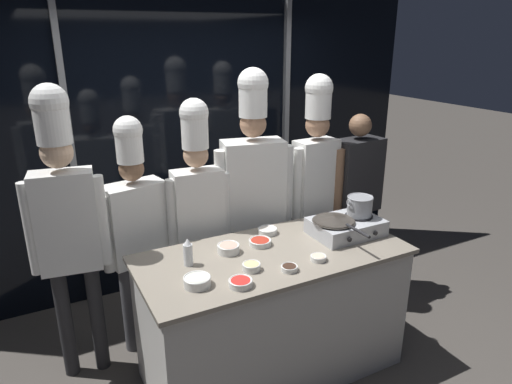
{
  "coord_description": "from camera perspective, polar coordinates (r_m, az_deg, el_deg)",
  "views": [
    {
      "loc": [
        -1.37,
        -2.36,
        2.32
      ],
      "look_at": [
        0.0,
        0.25,
        1.29
      ],
      "focal_mm": 32.0,
      "sensor_mm": 36.0,
      "label": 1
    }
  ],
  "objects": [
    {
      "name": "ground_plane",
      "position": [
        3.58,
        1.99,
        -21.08
      ],
      "size": [
        24.0,
        24.0,
        0.0
      ],
      "primitive_type": "plane",
      "color": "#47423D"
    },
    {
      "name": "portable_stove",
      "position": [
        3.37,
        11.17,
        -4.24
      ],
      "size": [
        0.5,
        0.37,
        0.13
      ],
      "color": "#B2B5BA",
      "rests_on": "demo_counter"
    },
    {
      "name": "person_guest",
      "position": [
        4.14,
        12.36,
        0.41
      ],
      "size": [
        0.59,
        0.27,
        1.68
      ],
      "rotation": [
        0.0,
        0.0,
        3.23
      ],
      "color": "#2D3856",
      "rests_on": "ground_plane"
    },
    {
      "name": "chef_apprentice",
      "position": [
        3.83,
        7.45,
        2.64
      ],
      "size": [
        0.48,
        0.22,
        2.02
      ],
      "rotation": [
        0.0,
        0.0,
        3.21
      ],
      "color": "#232326",
      "rests_on": "ground_plane"
    },
    {
      "name": "prep_bowl_onion",
      "position": [
        3.33,
        1.46,
        -4.82
      ],
      "size": [
        0.14,
        0.14,
        0.04
      ],
      "color": "white",
      "rests_on": "demo_counter"
    },
    {
      "name": "demo_counter",
      "position": [
        3.3,
        2.09,
        -14.84
      ],
      "size": [
        1.81,
        0.83,
        0.94
      ],
      "color": "beige",
      "rests_on": "ground_plane"
    },
    {
      "name": "prep_bowl_shrimp",
      "position": [
        3.05,
        -3.47,
        -6.99
      ],
      "size": [
        0.15,
        0.15,
        0.06
      ],
      "color": "white",
      "rests_on": "demo_counter"
    },
    {
      "name": "frying_pan",
      "position": [
        3.26,
        9.75,
        -3.33
      ],
      "size": [
        0.31,
        0.53,
        0.04
      ],
      "color": "#38332D",
      "rests_on": "portable_stove"
    },
    {
      "name": "prep_bowl_ginger",
      "position": [
        2.84,
        -0.58,
        -9.26
      ],
      "size": [
        0.11,
        0.11,
        0.04
      ],
      "color": "white",
      "rests_on": "demo_counter"
    },
    {
      "name": "prep_bowl_bean_sprouts",
      "position": [
        2.69,
        -7.37,
        -10.93
      ],
      "size": [
        0.16,
        0.16,
        0.06
      ],
      "color": "white",
      "rests_on": "demo_counter"
    },
    {
      "name": "stock_pot",
      "position": [
        3.38,
        12.84,
        -1.66
      ],
      "size": [
        0.21,
        0.19,
        0.14
      ],
      "color": "#93969B",
      "rests_on": "portable_stove"
    },
    {
      "name": "prep_bowl_soy_glaze",
      "position": [
        2.84,
        4.18,
        -9.42
      ],
      "size": [
        0.11,
        0.11,
        0.03
      ],
      "color": "white",
      "rests_on": "demo_counter"
    },
    {
      "name": "prep_bowl_chicken",
      "position": [
        2.98,
        7.8,
        -8.13
      ],
      "size": [
        0.1,
        0.1,
        0.03
      ],
      "color": "white",
      "rests_on": "demo_counter"
    },
    {
      "name": "chef_head",
      "position": [
        3.17,
        -22.71,
        -2.35
      ],
      "size": [
        0.5,
        0.25,
        2.05
      ],
      "rotation": [
        0.0,
        0.0,
        2.99
      ],
      "color": "#232326",
      "rests_on": "ground_plane"
    },
    {
      "name": "chef_sous",
      "position": [
        3.41,
        -14.69,
        -3.81
      ],
      "size": [
        0.55,
        0.3,
        1.8
      ],
      "rotation": [
        0.0,
        0.0,
        3.34
      ],
      "color": "#4C4C51",
      "rests_on": "ground_plane"
    },
    {
      "name": "chef_pastry",
      "position": [
        3.59,
        -0.34,
        1.09
      ],
      "size": [
        0.62,
        0.34,
        2.09
      ],
      "rotation": [
        0.0,
        0.0,
        2.95
      ],
      "color": "#2D3856",
      "rests_on": "ground_plane"
    },
    {
      "name": "window_wall_back",
      "position": [
        4.3,
        -8.4,
        6.03
      ],
      "size": [
        4.81,
        0.09,
        2.7
      ],
      "color": "black",
      "rests_on": "ground_plane"
    },
    {
      "name": "prep_bowl_chili_flakes",
      "position": [
        3.16,
        0.51,
        -6.24
      ],
      "size": [
        0.16,
        0.16,
        0.04
      ],
      "color": "white",
      "rests_on": "demo_counter"
    },
    {
      "name": "chef_line",
      "position": [
        3.41,
        -7.26,
        -1.39
      ],
      "size": [
        0.48,
        0.22,
        1.9
      ],
      "rotation": [
        0.0,
        0.0,
        3.07
      ],
      "color": "#2D3856",
      "rests_on": "ground_plane"
    },
    {
      "name": "squeeze_bottle_clear",
      "position": [
        2.9,
        -8.5,
        -7.5
      ],
      "size": [
        0.06,
        0.06,
        0.18
      ],
      "color": "white",
      "rests_on": "demo_counter"
    },
    {
      "name": "prep_bowl_bell_pepper",
      "position": [
        2.68,
        -1.94,
        -11.22
      ],
      "size": [
        0.14,
        0.14,
        0.04
      ],
      "color": "white",
      "rests_on": "demo_counter"
    }
  ]
}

